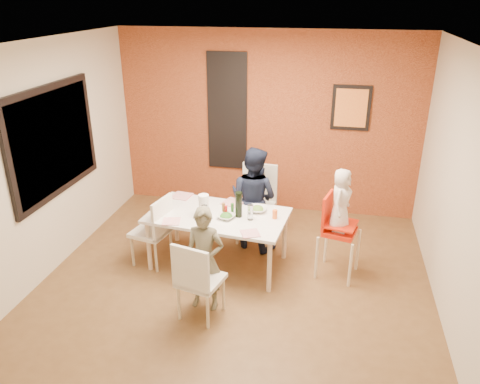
% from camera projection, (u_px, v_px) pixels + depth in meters
% --- Properties ---
extents(ground, '(4.50, 4.50, 0.00)m').
position_uv_depth(ground, '(235.00, 284.00, 5.49)').
color(ground, brown).
rests_on(ground, ground).
extents(ceiling, '(4.50, 4.50, 0.02)m').
position_uv_depth(ceiling, '(233.00, 44.00, 4.43)').
color(ceiling, silver).
rests_on(ceiling, wall_back).
extents(wall_back, '(4.50, 0.02, 2.70)m').
position_uv_depth(wall_back, '(267.00, 123.00, 6.98)').
color(wall_back, beige).
rests_on(wall_back, ground).
extents(wall_front, '(4.50, 0.02, 2.70)m').
position_uv_depth(wall_front, '(156.00, 304.00, 2.94)').
color(wall_front, beige).
rests_on(wall_front, ground).
extents(wall_left, '(0.02, 4.50, 2.70)m').
position_uv_depth(wall_left, '(44.00, 162.00, 5.39)').
color(wall_left, beige).
rests_on(wall_left, ground).
extents(wall_right, '(0.02, 4.50, 2.70)m').
position_uv_depth(wall_right, '(460.00, 194.00, 4.53)').
color(wall_right, beige).
rests_on(wall_right, ground).
extents(brick_accent_wall, '(4.50, 0.02, 2.70)m').
position_uv_depth(brick_accent_wall, '(267.00, 124.00, 6.97)').
color(brick_accent_wall, maroon).
rests_on(brick_accent_wall, ground).
extents(picture_window_frame, '(0.05, 1.70, 1.30)m').
position_uv_depth(picture_window_frame, '(53.00, 141.00, 5.48)').
color(picture_window_frame, black).
rests_on(picture_window_frame, wall_left).
extents(picture_window_pane, '(0.02, 1.55, 1.15)m').
position_uv_depth(picture_window_pane, '(55.00, 141.00, 5.48)').
color(picture_window_pane, black).
rests_on(picture_window_pane, wall_left).
extents(glassblock_strip, '(0.55, 0.03, 1.70)m').
position_uv_depth(glassblock_strip, '(227.00, 112.00, 7.01)').
color(glassblock_strip, silver).
rests_on(glassblock_strip, wall_back).
extents(glassblock_surround, '(0.60, 0.03, 1.76)m').
position_uv_depth(glassblock_surround, '(227.00, 112.00, 7.00)').
color(glassblock_surround, black).
rests_on(glassblock_surround, wall_back).
extents(art_print_frame, '(0.54, 0.03, 0.64)m').
position_uv_depth(art_print_frame, '(351.00, 108.00, 6.60)').
color(art_print_frame, black).
rests_on(art_print_frame, wall_back).
extents(art_print_canvas, '(0.44, 0.01, 0.54)m').
position_uv_depth(art_print_canvas, '(351.00, 108.00, 6.59)').
color(art_print_canvas, orange).
rests_on(art_print_canvas, wall_back).
extents(dining_table, '(1.74, 1.08, 0.69)m').
position_uv_depth(dining_table, '(218.00, 219.00, 5.66)').
color(dining_table, white).
rests_on(dining_table, ground).
extents(chair_near, '(0.50, 0.50, 0.90)m').
position_uv_depth(chair_near, '(197.00, 278.00, 4.71)').
color(chair_near, silver).
rests_on(chair_near, ground).
extents(chair_far, '(0.52, 0.52, 1.04)m').
position_uv_depth(chair_far, '(257.00, 198.00, 6.34)').
color(chair_far, beige).
rests_on(chair_far, ground).
extents(chair_left, '(0.50, 0.50, 0.91)m').
position_uv_depth(chair_left, '(156.00, 228.00, 5.71)').
color(chair_left, white).
rests_on(chair_left, ground).
extents(high_chair, '(0.51, 0.51, 1.02)m').
position_uv_depth(high_chair, '(336.00, 228.00, 5.47)').
color(high_chair, red).
rests_on(high_chair, ground).
extents(child_near, '(0.43, 0.29, 1.16)m').
position_uv_depth(child_near, '(205.00, 259.00, 4.89)').
color(child_near, brown).
rests_on(child_near, ground).
extents(child_far, '(0.81, 0.73, 1.38)m').
position_uv_depth(child_far, '(253.00, 198.00, 6.07)').
color(child_far, black).
rests_on(child_far, ground).
extents(toddler, '(0.33, 0.42, 0.75)m').
position_uv_depth(toddler, '(341.00, 200.00, 5.32)').
color(toddler, silver).
rests_on(toddler, high_chair).
extents(plate_near_left, '(0.24, 0.24, 0.01)m').
position_uv_depth(plate_near_left, '(171.00, 221.00, 5.45)').
color(plate_near_left, white).
rests_on(plate_near_left, dining_table).
extents(plate_far_mid, '(0.31, 0.31, 0.01)m').
position_uv_depth(plate_far_mid, '(233.00, 203.00, 5.93)').
color(plate_far_mid, white).
rests_on(plate_far_mid, dining_table).
extents(plate_near_right, '(0.26, 0.26, 0.01)m').
position_uv_depth(plate_near_right, '(250.00, 233.00, 5.18)').
color(plate_near_right, white).
rests_on(plate_near_right, dining_table).
extents(plate_far_left, '(0.27, 0.27, 0.01)m').
position_uv_depth(plate_far_left, '(182.00, 196.00, 6.13)').
color(plate_far_left, white).
rests_on(plate_far_left, dining_table).
extents(salad_bowl_a, '(0.25, 0.25, 0.05)m').
position_uv_depth(salad_bowl_a, '(226.00, 217.00, 5.52)').
color(salad_bowl_a, white).
rests_on(salad_bowl_a, dining_table).
extents(salad_bowl_b, '(0.24, 0.24, 0.06)m').
position_uv_depth(salad_bowl_b, '(257.00, 209.00, 5.70)').
color(salad_bowl_b, white).
rests_on(salad_bowl_b, dining_table).
extents(wine_bottle, '(0.08, 0.08, 0.31)m').
position_uv_depth(wine_bottle, '(239.00, 205.00, 5.52)').
color(wine_bottle, black).
rests_on(wine_bottle, dining_table).
extents(wine_glass_a, '(0.07, 0.07, 0.21)m').
position_uv_depth(wine_glass_a, '(205.00, 214.00, 5.42)').
color(wine_glass_a, white).
rests_on(wine_glass_a, dining_table).
extents(wine_glass_b, '(0.07, 0.07, 0.19)m').
position_uv_depth(wine_glass_b, '(250.00, 212.00, 5.47)').
color(wine_glass_b, silver).
rests_on(wine_glass_b, dining_table).
extents(paper_towel_roll, '(0.12, 0.12, 0.28)m').
position_uv_depth(paper_towel_roll, '(204.00, 206.00, 5.53)').
color(paper_towel_roll, white).
rests_on(paper_towel_roll, dining_table).
extents(condiment_red, '(0.03, 0.03, 0.13)m').
position_uv_depth(condiment_red, '(226.00, 211.00, 5.58)').
color(condiment_red, red).
rests_on(condiment_red, dining_table).
extents(condiment_green, '(0.04, 0.04, 0.15)m').
position_uv_depth(condiment_green, '(232.00, 209.00, 5.60)').
color(condiment_green, '#276923').
rests_on(condiment_green, dining_table).
extents(condiment_brown, '(0.04, 0.04, 0.15)m').
position_uv_depth(condiment_brown, '(224.00, 209.00, 5.60)').
color(condiment_brown, brown).
rests_on(condiment_brown, dining_table).
extents(sippy_cup, '(0.06, 0.06, 0.11)m').
position_uv_depth(sippy_cup, '(275.00, 214.00, 5.52)').
color(sippy_cup, orange).
rests_on(sippy_cup, dining_table).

